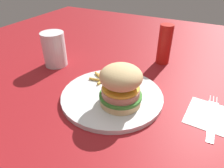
{
  "coord_description": "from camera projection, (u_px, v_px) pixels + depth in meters",
  "views": [
    {
      "loc": [
        -0.4,
        -0.17,
        0.32
      ],
      "look_at": [
        -0.02,
        0.03,
        0.04
      ],
      "focal_mm": 32.59,
      "sensor_mm": 36.0,
      "label": 1
    }
  ],
  "objects": [
    {
      "name": "ketchup_bottle",
      "position": [
        165.0,
        44.0,
        0.66
      ],
      "size": [
        0.04,
        0.04,
        0.13
      ],
      "primitive_type": "cylinder",
      "color": "#B21914",
      "rests_on": "ground_plane"
    },
    {
      "name": "sandwich",
      "position": [
        121.0,
        85.0,
        0.46
      ],
      "size": [
        0.1,
        0.1,
        0.1
      ],
      "color": "tan",
      "rests_on": "plate"
    },
    {
      "name": "fries_pile",
      "position": [
        109.0,
        78.0,
        0.58
      ],
      "size": [
        0.08,
        0.1,
        0.01
      ],
      "color": "gold",
      "rests_on": "plate"
    },
    {
      "name": "drink_glass",
      "position": [
        54.0,
        51.0,
        0.66
      ],
      "size": [
        0.07,
        0.07,
        0.11
      ],
      "color": "silver",
      "rests_on": "ground_plane"
    },
    {
      "name": "fork",
      "position": [
        212.0,
        115.0,
        0.47
      ],
      "size": [
        0.17,
        0.03,
        0.0
      ],
      "color": "silver",
      "rests_on": "napkin"
    },
    {
      "name": "napkin",
      "position": [
        212.0,
        116.0,
        0.47
      ],
      "size": [
        0.12,
        0.12,
        0.0
      ],
      "primitive_type": "cube",
      "rotation": [
        0.0,
        0.0,
        -0.07
      ],
      "color": "white",
      "rests_on": "ground_plane"
    },
    {
      "name": "plate",
      "position": [
        112.0,
        96.0,
        0.52
      ],
      "size": [
        0.26,
        0.26,
        0.01
      ],
      "primitive_type": "cylinder",
      "color": "silver",
      "rests_on": "ground_plane"
    },
    {
      "name": "ground_plane",
      "position": [
        125.0,
        96.0,
        0.53
      ],
      "size": [
        1.6,
        1.6,
        0.0
      ],
      "primitive_type": "plane",
      "color": "maroon"
    }
  ]
}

